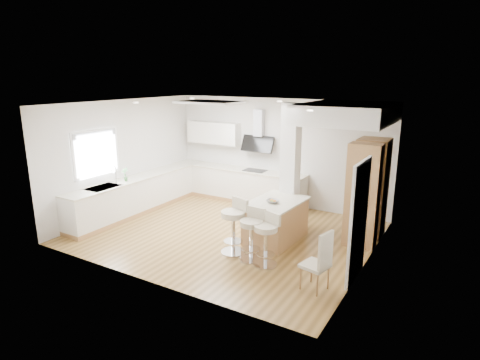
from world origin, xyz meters
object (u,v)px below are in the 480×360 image
Objects in this scene: peninsula at (276,220)px; bar_stool_a at (234,223)px; bar_stool_c at (267,237)px; bar_stool_b at (252,232)px; dining_chair at (320,260)px.

bar_stool_a reaches higher than peninsula.
peninsula is at bearing 126.27° from bar_stool_c.
bar_stool_c is at bearing -4.83° from bar_stool_b.
bar_stool_b reaches higher than bar_stool_c.
bar_stool_a reaches higher than bar_stool_b.
bar_stool_c is 1.21m from dining_chair.
bar_stool_a is at bearing -172.27° from bar_stool_c.
peninsula is 1.18m from bar_stool_c.
bar_stool_b is at bearing 6.59° from bar_stool_a.
peninsula is 1.47× the size of bar_stool_b.
dining_chair is (1.93, -0.55, -0.06)m from bar_stool_a.
bar_stool_a is 0.46m from bar_stool_b.
bar_stool_c is (0.78, -0.15, -0.06)m from bar_stool_a.
peninsula is 1.43× the size of dining_chair.
bar_stool_a is at bearing 172.75° from bar_stool_b.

